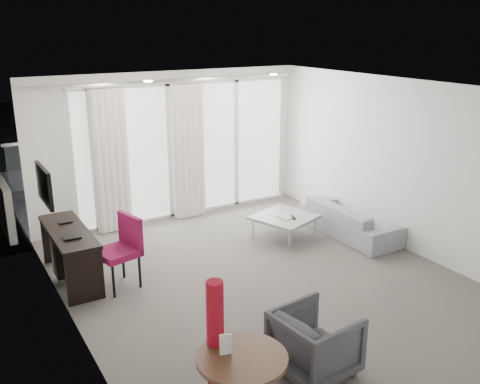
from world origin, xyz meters
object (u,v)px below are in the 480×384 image
desk (71,255)px  coffee_table (284,227)px  rattan_chair_a (175,167)px  tub_armchair (315,343)px  rattan_chair_b (236,160)px  red_lamp (216,345)px  sofa (349,220)px  desk_chair (117,253)px

desk → coffee_table: desk is taller
rattan_chair_a → tub_armchair: bearing=-101.3°
tub_armchair → rattan_chair_b: bearing=-30.1°
coffee_table → tub_armchair: bearing=-119.9°
desk → rattan_chair_b: bearing=36.7°
coffee_table → rattan_chair_b: (1.19, 3.64, 0.20)m
tub_armchair → rattan_chair_a: bearing=-18.7°
desk → rattan_chair_b: (4.53, 3.38, 0.03)m
coffee_table → rattan_chair_b: 3.83m
red_lamp → coffee_table: red_lamp is taller
coffee_table → rattan_chair_a: size_ratio=1.15×
red_lamp → tub_armchair: 1.11m
coffee_table → sofa: sofa is taller
desk_chair → rattan_chair_b: 5.64m
desk_chair → tub_armchair: bearing=-82.0°
tub_armchair → desk: bearing=19.4°
tub_armchair → sofa: size_ratio=0.40×
desk → sofa: size_ratio=0.84×
rattan_chair_a → coffee_table: bearing=-85.0°
desk_chair → red_lamp: red_lamp is taller
rattan_chair_a → rattan_chair_b: (1.45, -0.15, 0.01)m
coffee_table → rattan_chair_a: bearing=93.9°
red_lamp → rattan_chair_b: red_lamp is taller
tub_armchair → coffee_table: (1.75, 3.05, -0.14)m
desk_chair → rattan_chair_b: size_ratio=1.24×
red_lamp → coffee_table: size_ratio=1.43×
rattan_chair_b → desk_chair: bearing=-146.5°
rattan_chair_a → sofa: bearing=-72.1°
sofa → tub_armchair: bearing=133.6°
red_lamp → coffee_table: bearing=46.4°
coffee_table → sofa: (1.01, -0.41, 0.07)m
desk → desk_chair: bearing=-48.4°
desk → rattan_chair_a: (3.08, 3.53, 0.02)m
red_lamp → rattan_chair_a: bearing=69.2°
desk → tub_armchair: (1.59, -3.30, -0.03)m
desk_chair → rattan_chair_b: (4.05, 3.92, -0.09)m
desk → red_lamp: size_ratio=1.24×
rattan_chair_a → desk: bearing=-130.1°
sofa → coffee_table: bearing=67.8°
desk_chair → tub_armchair: (1.11, -2.76, -0.15)m
tub_armchair → coffee_table: tub_armchair is taller
desk_chair → coffee_table: 2.89m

